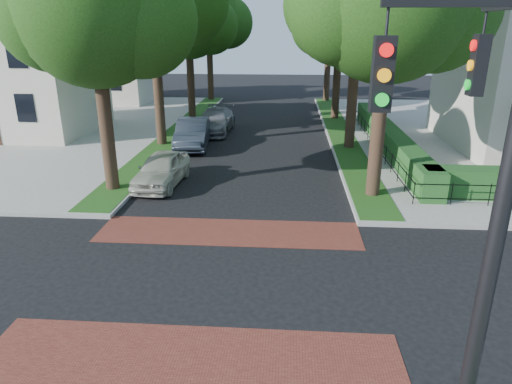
% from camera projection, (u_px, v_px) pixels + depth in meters
% --- Properties ---
extents(ground, '(120.00, 120.00, 0.00)m').
position_uv_depth(ground, '(214.00, 280.00, 12.73)').
color(ground, black).
rests_on(ground, ground).
extents(crosswalk_far, '(9.00, 2.20, 0.01)m').
position_uv_depth(crosswalk_far, '(229.00, 232.00, 15.73)').
color(crosswalk_far, maroon).
rests_on(crosswalk_far, ground).
extents(crosswalk_near, '(9.00, 2.20, 0.01)m').
position_uv_depth(crosswalk_near, '(191.00, 358.00, 9.73)').
color(crosswalk_near, maroon).
rests_on(crosswalk_near, ground).
extents(grass_strip_ne, '(1.60, 29.80, 0.02)m').
position_uv_depth(grass_strip_ne, '(340.00, 132.00, 30.24)').
color(grass_strip_ne, '#1E4714').
rests_on(grass_strip_ne, sidewalk_ne).
extents(grass_strip_nw, '(1.60, 29.80, 0.02)m').
position_uv_depth(grass_strip_nw, '(179.00, 129.00, 30.96)').
color(grass_strip_nw, '#1E4714').
rests_on(grass_strip_nw, sidewalk_nw).
extents(tree_right_mid, '(8.25, 7.09, 11.22)m').
position_uv_depth(tree_right_mid, '(361.00, 1.00, 23.96)').
color(tree_right_mid, black).
rests_on(tree_right_mid, sidewalk_ne).
extents(tree_right_far, '(7.25, 6.23, 9.74)m').
position_uv_depth(tree_right_far, '(341.00, 24.00, 32.75)').
color(tree_right_far, black).
rests_on(tree_right_far, sidewalk_ne).
extents(tree_right_back, '(7.50, 6.45, 10.20)m').
position_uv_depth(tree_right_back, '(331.00, 21.00, 41.08)').
color(tree_right_back, black).
rests_on(tree_right_back, sidewalk_ne).
extents(tree_left_near, '(7.50, 6.45, 10.20)m').
position_uv_depth(tree_left_near, '(98.00, 11.00, 17.41)').
color(tree_left_near, black).
rests_on(tree_left_near, sidewalk_nw).
extents(tree_left_far, '(7.00, 6.02, 9.86)m').
position_uv_depth(tree_left_far, '(190.00, 21.00, 33.40)').
color(tree_left_far, black).
rests_on(tree_left_far, sidewalk_nw).
extents(tree_left_back, '(7.75, 6.66, 10.44)m').
position_uv_depth(tree_left_back, '(210.00, 19.00, 41.76)').
color(tree_left_back, black).
rests_on(tree_left_back, sidewalk_nw).
extents(hedge_main_road, '(1.00, 18.00, 1.20)m').
position_uv_depth(hedge_main_road, '(388.00, 137.00, 26.04)').
color(hedge_main_road, '#19491E').
rests_on(hedge_main_road, sidewalk_ne).
extents(fence_main_road, '(0.06, 18.00, 0.90)m').
position_uv_depth(fence_main_road, '(374.00, 140.00, 26.15)').
color(fence_main_road, black).
rests_on(fence_main_road, sidewalk_ne).
extents(house_left_near, '(10.00, 9.00, 10.14)m').
position_uv_depth(house_left_near, '(14.00, 55.00, 28.93)').
color(house_left_near, beige).
rests_on(house_left_near, sidewalk_nw).
extents(house_left_far, '(10.00, 9.00, 10.14)m').
position_uv_depth(house_left_far, '(101.00, 46.00, 42.07)').
color(house_left_far, beige).
rests_on(house_left_far, sidewalk_nw).
extents(traffic_signal, '(2.17, 2.00, 8.00)m').
position_uv_depth(traffic_signal, '(488.00, 168.00, 6.67)').
color(traffic_signal, black).
rests_on(traffic_signal, sidewalk_se).
extents(parked_car_front, '(1.99, 4.39, 1.46)m').
position_uv_depth(parked_car_front, '(162.00, 169.00, 20.22)').
color(parked_car_front, beige).
rests_on(parked_car_front, ground).
extents(parked_car_middle, '(2.25, 5.19, 1.66)m').
position_uv_depth(parked_car_middle, '(193.00, 133.00, 26.66)').
color(parked_car_middle, '#222933').
rests_on(parked_car_middle, ground).
extents(parked_car_rear, '(2.30, 5.40, 1.55)m').
position_uv_depth(parked_car_rear, '(215.00, 121.00, 30.51)').
color(parked_car_rear, slate).
rests_on(parked_car_rear, ground).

